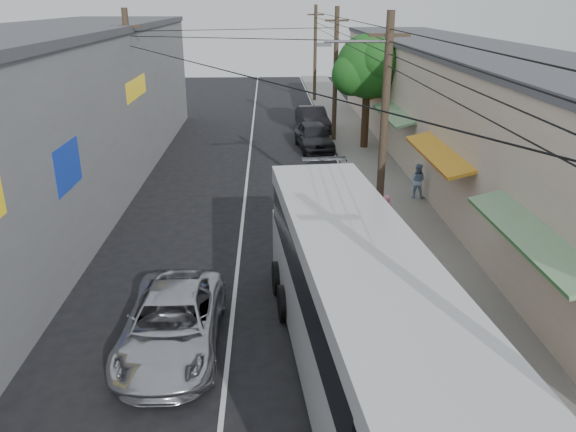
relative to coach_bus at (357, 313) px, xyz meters
name	(u,v)px	position (x,y,z in m)	size (l,w,h in m)	color
sidewalk	(377,177)	(3.51, 15.90, -1.78)	(3.00, 80.00, 0.12)	slate
building_right	(460,107)	(8.00, 17.90, 1.31)	(7.09, 40.00, 6.25)	beige
building_left	(47,115)	(-11.49, 13.89, 1.81)	(7.20, 36.00, 7.25)	gray
utility_poles	(311,94)	(0.14, 16.22, 2.29)	(11.80, 45.28, 8.00)	#473828
street_tree	(369,69)	(3.88, 21.91, 2.83)	(4.40, 4.00, 6.60)	#3F2B19
coach_bus	(357,313)	(0.00, 0.00, 0.00)	(3.73, 12.52, 3.56)	silver
jeepney	(172,324)	(-4.39, 1.54, -1.12)	(2.38, 5.16, 1.43)	silver
parked_suv	(335,193)	(0.81, 11.13, -0.99)	(2.39, 5.87, 1.70)	gray
parked_car_mid	(314,136)	(0.81, 21.90, -1.04)	(1.89, 4.69, 1.60)	#242429
parked_car_far	(312,119)	(1.12, 27.02, -1.05)	(1.67, 4.79, 1.58)	black
pedestrian_near	(386,214)	(2.41, 8.56, -0.96)	(0.56, 0.37, 1.53)	pink
pedestrian_far	(417,181)	(4.61, 12.60, -0.95)	(0.75, 0.59, 1.55)	#95B4D9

